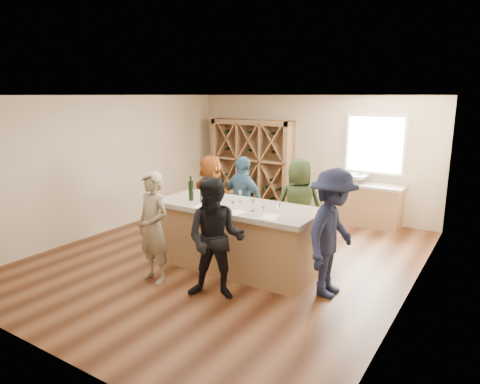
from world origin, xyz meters
The scene contains 34 objects.
floor centered at (0.00, 0.00, -0.05)m, with size 6.00×7.00×0.10m, color #56311B.
ceiling centered at (0.00, 0.00, 2.85)m, with size 6.00×7.00×0.10m, color white.
wall_back centered at (0.00, 3.55, 1.40)m, with size 6.00×0.10×2.80m, color #C8B291.
wall_front centered at (0.00, -3.55, 1.40)m, with size 6.00×0.10×2.80m, color #C8B291.
wall_left centered at (-3.05, 0.00, 1.40)m, with size 0.10×7.00×2.80m, color #C8B291.
wall_right centered at (3.05, 0.00, 1.40)m, with size 0.10×7.00×2.80m, color #C8B291.
window_frame centered at (1.50, 3.47, 1.75)m, with size 1.30×0.06×1.30m, color white.
window_pane centered at (1.50, 3.44, 1.75)m, with size 1.18×0.01×1.18m, color white.
wine_rack centered at (-1.50, 3.27, 1.10)m, with size 2.20×0.45×2.20m, color #956D47.
back_counter_base centered at (1.40, 3.20, 0.43)m, with size 1.60×0.58×0.86m, color #956D47.
back_counter_top centered at (1.40, 3.20, 0.89)m, with size 1.70×0.62×0.06m, color #A79A89.
sink centered at (1.20, 3.20, 1.01)m, with size 0.54×0.54×0.19m, color silver.
faucet centered at (1.20, 3.38, 1.07)m, with size 0.02×0.02×0.30m, color silver.
tasting_counter_base centered at (0.38, -0.34, 0.50)m, with size 2.60×1.00×1.00m, color #956D47.
tasting_counter_top centered at (0.38, -0.34, 1.04)m, with size 2.72×1.12×0.08m, color #A79A89.
wine_bottle_a centered at (-0.42, -0.51, 1.25)m, with size 0.08×0.08×0.33m, color black.
wine_bottle_c centered at (-0.22, -0.47, 1.22)m, with size 0.07×0.07×0.27m, color black.
wine_bottle_d centered at (-0.07, -0.51, 1.22)m, with size 0.07×0.07×0.28m, color black.
wine_bottle_e centered at (0.08, -0.52, 1.23)m, with size 0.08×0.08×0.31m, color black.
wine_glass_a centered at (0.08, -0.83, 1.18)m, with size 0.07×0.07×0.19m, color white.
wine_glass_b centered at (0.58, -0.78, 1.18)m, with size 0.07×0.07×0.19m, color white.
wine_glass_c centered at (1.13, -0.81, 1.17)m, with size 0.07×0.07×0.19m, color white.
wine_glass_d centered at (0.80, -0.54, 1.18)m, with size 0.07×0.07×0.19m, color white.
wine_glass_e centered at (1.27, -0.59, 1.18)m, with size 0.07×0.07×0.19m, color white.
tasting_menu_a centered at (-0.03, -0.72, 1.08)m, with size 0.20×0.27×0.00m, color white.
tasting_menu_b centered at (0.62, -0.74, 1.08)m, with size 0.22×0.30×0.00m, color white.
tasting_menu_c centered at (1.17, -0.69, 1.08)m, with size 0.24×0.33×0.00m, color white.
person_near_left centered at (-0.41, -1.43, 0.85)m, with size 0.62×0.45×1.70m, color gray.
person_near_right centered at (0.71, -1.39, 0.86)m, with size 0.84×0.46×1.73m, color black.
person_server centered at (2.04, -0.44, 0.92)m, with size 1.19×0.55×1.84m, color #191E38.
person_far_mid centered at (-0.14, 0.69, 0.85)m, with size 1.00×0.51×1.70m, color #335972.
person_far_right centered at (0.96, 0.79, 0.87)m, with size 0.85×0.55×1.74m, color #263319.
person_far_left centered at (-1.00, 0.85, 0.82)m, with size 1.52×0.55×1.64m, color #994C19.
wine_glass_f centered at (0.33, -0.14, 1.17)m, with size 0.07×0.07×0.18m, color white.
Camera 1 is at (4.00, -5.93, 2.81)m, focal length 32.00 mm.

